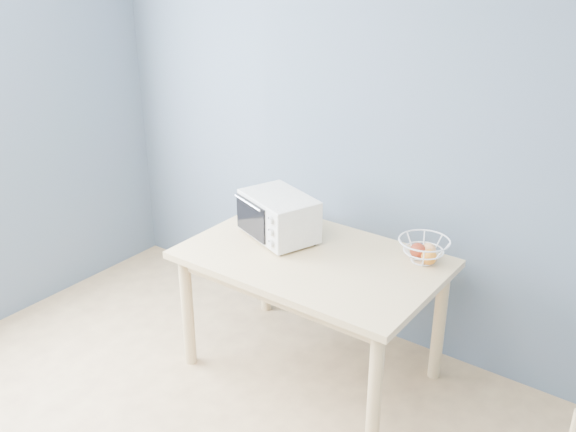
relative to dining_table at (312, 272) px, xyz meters
The scene contains 4 objects.
room 1.77m from the dining_table, 88.92° to the right, with size 4.01×4.51×2.61m.
dining_table is the anchor object (origin of this frame).
toaster_oven 0.40m from the dining_table, 164.50° to the left, with size 0.52×0.44×0.26m.
fruit_basket 0.62m from the dining_table, 30.78° to the left, with size 0.37×0.37×0.13m.
Camera 1 is at (1.71, -0.95, 2.36)m, focal length 40.00 mm.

